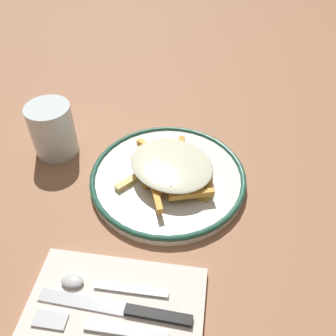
{
  "coord_description": "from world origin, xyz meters",
  "views": [
    {
      "loc": [
        -0.46,
        -0.09,
        0.49
      ],
      "look_at": [
        0.0,
        0.0,
        0.03
      ],
      "focal_mm": 39.39,
      "sensor_mm": 36.0,
      "label": 1
    }
  ],
  "objects_px": {
    "fries_heap": "(170,167)",
    "water_glass": "(53,129)",
    "plate": "(168,178)",
    "napkin": "(115,310)",
    "spoon": "(95,284)",
    "knife": "(128,310)",
    "fork": "(98,327)"
  },
  "relations": [
    {
      "from": "fries_heap",
      "to": "plate",
      "type": "bearing_deg",
      "value": 115.08
    },
    {
      "from": "fries_heap",
      "to": "fork",
      "type": "height_order",
      "value": "fries_heap"
    },
    {
      "from": "fries_heap",
      "to": "water_glass",
      "type": "bearing_deg",
      "value": 79.46
    },
    {
      "from": "napkin",
      "to": "water_glass",
      "type": "height_order",
      "value": "water_glass"
    },
    {
      "from": "napkin",
      "to": "water_glass",
      "type": "distance_m",
      "value": 0.37
    },
    {
      "from": "plate",
      "to": "water_glass",
      "type": "xyz_separation_m",
      "value": [
        0.05,
        0.23,
        0.04
      ]
    },
    {
      "from": "plate",
      "to": "water_glass",
      "type": "height_order",
      "value": "water_glass"
    },
    {
      "from": "fork",
      "to": "spoon",
      "type": "height_order",
      "value": "spoon"
    },
    {
      "from": "fries_heap",
      "to": "napkin",
      "type": "relative_size",
      "value": 0.86
    },
    {
      "from": "knife",
      "to": "spoon",
      "type": "height_order",
      "value": "spoon"
    },
    {
      "from": "fork",
      "to": "spoon",
      "type": "xyz_separation_m",
      "value": [
        0.05,
        0.02,
        0.0
      ]
    },
    {
      "from": "knife",
      "to": "water_glass",
      "type": "xyz_separation_m",
      "value": [
        0.3,
        0.23,
        0.04
      ]
    },
    {
      "from": "plate",
      "to": "fries_heap",
      "type": "bearing_deg",
      "value": -64.92
    },
    {
      "from": "plate",
      "to": "spoon",
      "type": "bearing_deg",
      "value": 165.39
    },
    {
      "from": "napkin",
      "to": "spoon",
      "type": "height_order",
      "value": "spoon"
    },
    {
      "from": "fork",
      "to": "water_glass",
      "type": "xyz_separation_m",
      "value": [
        0.33,
        0.2,
        0.04
      ]
    },
    {
      "from": "plate",
      "to": "water_glass",
      "type": "distance_m",
      "value": 0.24
    },
    {
      "from": "plate",
      "to": "fork",
      "type": "distance_m",
      "value": 0.29
    },
    {
      "from": "fries_heap",
      "to": "water_glass",
      "type": "relative_size",
      "value": 1.99
    },
    {
      "from": "napkin",
      "to": "knife",
      "type": "bearing_deg",
      "value": -89.77
    },
    {
      "from": "fork",
      "to": "spoon",
      "type": "distance_m",
      "value": 0.06
    },
    {
      "from": "spoon",
      "to": "water_glass",
      "type": "height_order",
      "value": "water_glass"
    },
    {
      "from": "plate",
      "to": "spoon",
      "type": "height_order",
      "value": "spoon"
    },
    {
      "from": "napkin",
      "to": "fork",
      "type": "height_order",
      "value": "fork"
    },
    {
      "from": "fries_heap",
      "to": "knife",
      "type": "relative_size",
      "value": 0.97
    },
    {
      "from": "plate",
      "to": "napkin",
      "type": "distance_m",
      "value": 0.26
    },
    {
      "from": "fries_heap",
      "to": "fork",
      "type": "xyz_separation_m",
      "value": [
        -0.28,
        0.04,
        -0.02
      ]
    },
    {
      "from": "fries_heap",
      "to": "spoon",
      "type": "bearing_deg",
      "value": 164.77
    },
    {
      "from": "fries_heap",
      "to": "napkin",
      "type": "height_order",
      "value": "fries_heap"
    },
    {
      "from": "fork",
      "to": "knife",
      "type": "relative_size",
      "value": 0.84
    },
    {
      "from": "fork",
      "to": "plate",
      "type": "bearing_deg",
      "value": -7.4
    },
    {
      "from": "fries_heap",
      "to": "knife",
      "type": "height_order",
      "value": "fries_heap"
    }
  ]
}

